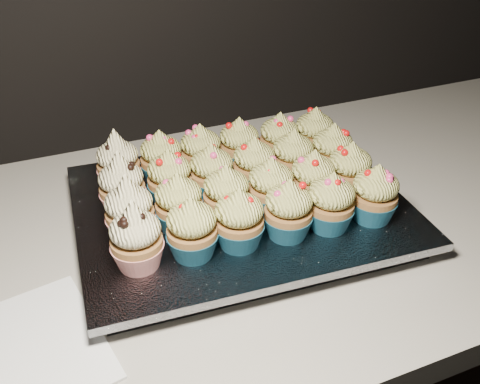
{
  "coord_description": "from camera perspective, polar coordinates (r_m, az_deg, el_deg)",
  "views": [
    {
      "loc": [
        -0.42,
        1.11,
        1.36
      ],
      "look_at": [
        -0.18,
        1.69,
        0.95
      ],
      "focal_mm": 40.0,
      "sensor_mm": 36.0,
      "label": 1
    }
  ],
  "objects": [
    {
      "name": "worktop",
      "position": [
        0.87,
        10.86,
        -1.16
      ],
      "size": [
        2.44,
        0.64,
        0.04
      ],
      "primitive_type": "cube",
      "color": "beige",
      "rests_on": "cabinet"
    },
    {
      "name": "cupcake_15",
      "position": [
        0.77,
        1.51,
        2.88
      ],
      "size": [
        0.06,
        0.06,
        0.08
      ],
      "color": "#175470",
      "rests_on": "foil_lining"
    },
    {
      "name": "cupcake_22",
      "position": [
        0.84,
        4.21,
        5.62
      ],
      "size": [
        0.06,
        0.06,
        0.08
      ],
      "color": "#175470",
      "rests_on": "foil_lining"
    },
    {
      "name": "cupcake_7",
      "position": [
        0.69,
        -6.53,
        -1.27
      ],
      "size": [
        0.06,
        0.06,
        0.08
      ],
      "color": "#175470",
      "rests_on": "foil_lining"
    },
    {
      "name": "napkin",
      "position": [
        0.64,
        -22.95,
        -15.86
      ],
      "size": [
        0.21,
        0.21,
        0.0
      ],
      "primitive_type": "cube",
      "rotation": [
        0.0,
        0.0,
        0.18
      ],
      "color": "white",
      "rests_on": "worktop"
    },
    {
      "name": "cupcake_6",
      "position": [
        0.68,
        -11.7,
        -1.98
      ],
      "size": [
        0.06,
        0.06,
        0.1
      ],
      "color": "red",
      "rests_on": "foil_lining"
    },
    {
      "name": "cupcake_19",
      "position": [
        0.8,
        -8.38,
        3.57
      ],
      "size": [
        0.06,
        0.06,
        0.08
      ],
      "color": "#175470",
      "rests_on": "foil_lining"
    },
    {
      "name": "cupcake_20",
      "position": [
        0.81,
        -4.19,
        4.3
      ],
      "size": [
        0.06,
        0.06,
        0.08
      ],
      "color": "#175470",
      "rests_on": "foil_lining"
    },
    {
      "name": "baking_tray",
      "position": [
        0.77,
        0.0,
        -2.43
      ],
      "size": [
        0.44,
        0.35,
        0.02
      ],
      "primitive_type": "cube",
      "rotation": [
        0.0,
        0.0,
        -0.07
      ],
      "color": "black",
      "rests_on": "worktop"
    },
    {
      "name": "cupcake_17",
      "position": [
        0.82,
        9.77,
        4.33
      ],
      "size": [
        0.06,
        0.06,
        0.08
      ],
      "color": "#175470",
      "rests_on": "foil_lining"
    },
    {
      "name": "cupcake_12",
      "position": [
        0.74,
        -12.48,
        0.64
      ],
      "size": [
        0.06,
        0.06,
        0.1
      ],
      "color": "red",
      "rests_on": "foil_lining"
    },
    {
      "name": "cupcake_10",
      "position": [
        0.74,
        7.77,
        1.38
      ],
      "size": [
        0.06,
        0.06,
        0.08
      ],
      "color": "#175470",
      "rests_on": "foil_lining"
    },
    {
      "name": "cupcake_14",
      "position": [
        0.75,
        -3.03,
        2.09
      ],
      "size": [
        0.06,
        0.06,
        0.08
      ],
      "color": "#175470",
      "rests_on": "foil_lining"
    },
    {
      "name": "cupcake_4",
      "position": [
        0.7,
        9.64,
        -1.16
      ],
      "size": [
        0.06,
        0.06,
        0.08
      ],
      "color": "#175470",
      "rests_on": "foil_lining"
    },
    {
      "name": "cupcake_21",
      "position": [
        0.82,
        -0.09,
        5.07
      ],
      "size": [
        0.06,
        0.06,
        0.08
      ],
      "color": "#175470",
      "rests_on": "foil_lining"
    },
    {
      "name": "cupcake_0",
      "position": [
        0.64,
        -11.01,
        -4.87
      ],
      "size": [
        0.06,
        0.06,
        0.1
      ],
      "color": "red",
      "rests_on": "foil_lining"
    },
    {
      "name": "cupcake_11",
      "position": [
        0.77,
        11.58,
        2.25
      ],
      "size": [
        0.06,
        0.06,
        0.08
      ],
      "color": "#175470",
      "rests_on": "foil_lining"
    },
    {
      "name": "cupcake_16",
      "position": [
        0.79,
        5.64,
        3.72
      ],
      "size": [
        0.06,
        0.06,
        0.08
      ],
      "color": "#175470",
      "rests_on": "foil_lining"
    },
    {
      "name": "cupcake_3",
      "position": [
        0.68,
        5.18,
        -1.99
      ],
      "size": [
        0.06,
        0.06,
        0.08
      ],
      "color": "#175470",
      "rests_on": "foil_lining"
    },
    {
      "name": "cupcake_13",
      "position": [
        0.74,
        -7.5,
        1.41
      ],
      "size": [
        0.06,
        0.06,
        0.08
      ],
      "color": "#175470",
      "rests_on": "foil_lining"
    },
    {
      "name": "cupcake_18",
      "position": [
        0.79,
        -12.87,
        3.05
      ],
      "size": [
        0.06,
        0.06,
        0.1
      ],
      "color": "red",
      "rests_on": "foil_lining"
    },
    {
      "name": "cupcake_1",
      "position": [
        0.64,
        -5.15,
        -4.01
      ],
      "size": [
        0.06,
        0.06,
        0.08
      ],
      "color": "#175470",
      "rests_on": "foil_lining"
    },
    {
      "name": "cupcake_2",
      "position": [
        0.66,
        -0.1,
        -3.0
      ],
      "size": [
        0.06,
        0.06,
        0.08
      ],
      "color": "#175470",
      "rests_on": "foil_lining"
    },
    {
      "name": "cupcake_8",
      "position": [
        0.7,
        -1.46,
        -0.33
      ],
      "size": [
        0.06,
        0.06,
        0.08
      ],
      "color": "#175470",
      "rests_on": "foil_lining"
    },
    {
      "name": "foil_lining",
      "position": [
        0.76,
        0.0,
        -1.39
      ],
      "size": [
        0.48,
        0.39,
        0.01
      ],
      "primitive_type": "cube",
      "rotation": [
        0.0,
        0.0,
        -0.07
      ],
      "color": "silver",
      "rests_on": "baking_tray"
    },
    {
      "name": "cabinet",
      "position": [
        1.18,
        8.47,
        -19.62
      ],
      "size": [
        2.4,
        0.6,
        0.86
      ],
      "primitive_type": "cube",
      "color": "black",
      "rests_on": "ground"
    },
    {
      "name": "cupcake_23",
      "position": [
        0.87,
        7.91,
        6.17
      ],
      "size": [
        0.06,
        0.06,
        0.08
      ],
      "color": "#175470",
      "rests_on": "foil_lining"
    },
    {
      "name": "cupcake_9",
      "position": [
        0.72,
        3.29,
        0.53
      ],
      "size": [
        0.06,
        0.06,
        0.08
      ],
      "color": "#175470",
      "rests_on": "foil_lining"
    },
    {
      "name": "cupcake_5",
      "position": [
        0.73,
        14.17,
        -0.27
      ],
      "size": [
        0.06,
        0.06,
        0.08
      ],
      "color": "#175470",
      "rests_on": "foil_lining"
    }
  ]
}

